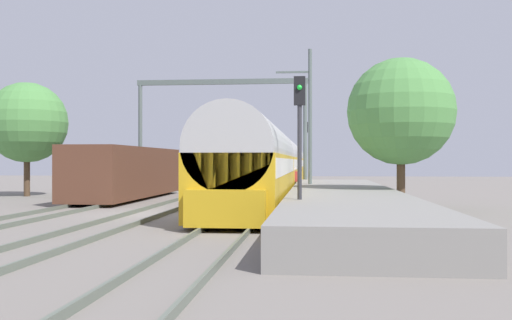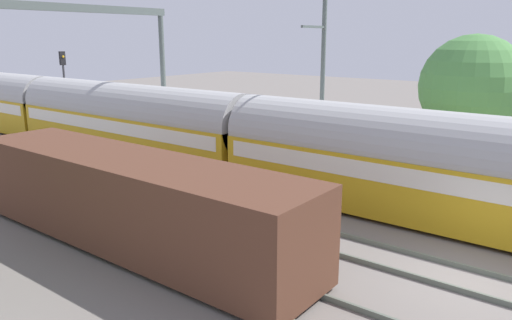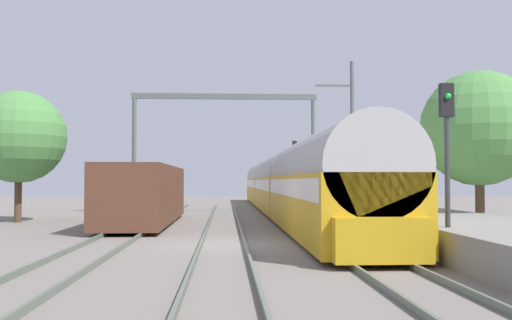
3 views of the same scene
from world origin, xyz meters
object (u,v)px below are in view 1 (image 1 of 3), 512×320
Objects in this scene: person_crossing at (294,179)px; railway_signal_far at (306,145)px; passenger_train at (277,163)px; freight_car at (128,173)px; railway_signal_near at (300,130)px; catenary_gantry at (222,111)px.

person_crossing is 15.09m from railway_signal_far.
passenger_train is at bearing -104.76° from person_crossing.
freight_car is 16.74m from railway_signal_near.
passenger_train is 28.44× the size of person_crossing.
railway_signal_far is (1.92, 8.99, 1.50)m from passenger_train.
freight_car is at bearing -128.45° from passenger_train.
passenger_train is 3.78× the size of freight_car.
person_crossing is at bearing -91.92° from railway_signal_far.
passenger_train is at bearing 95.31° from railway_signal_near.
freight_car is 2.38× the size of railway_signal_far.
railway_signal_near is at bearing -75.03° from catenary_gantry.
railway_signal_near is (2.15, -23.15, 1.10)m from passenger_train.
catenary_gantry is at bearing 104.97° from railway_signal_near.
railway_signal_near is at bearing -84.69° from passenger_train.
passenger_train is 5.34m from catenary_gantry.
catenary_gantry is at bearing 66.88° from freight_car.
railway_signal_far is at bearing 62.75° from freight_car.
catenary_gantry reaches higher than railway_signal_far.
railway_signal_far is at bearing 59.15° from catenary_gantry.
person_crossing is 0.32× the size of railway_signal_far.
railway_signal_far is at bearing 77.96° from passenger_train.
railway_signal_far is at bearing -120.21° from person_crossing.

